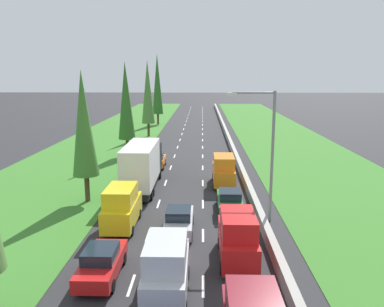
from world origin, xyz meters
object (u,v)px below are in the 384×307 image
Objects in this scene: street_light_mast at (268,147)px; poplar_tree_fourth at (148,92)px; green_sedan_right_lane at (230,201)px; poplar_tree_fifth at (157,84)px; red_van_right_lane at (237,237)px; silver_van_centre_lane at (167,268)px; orange_van_right_lane at (224,170)px; yellow_van_left_lane at (122,207)px; white_box_truck_left_lane at (143,165)px; red_sedan_left_lane at (102,262)px; silver_sedan_centre_lane at (179,220)px; poplar_tree_second at (84,124)px; poplar_tree_third at (126,101)px; orange_hatchback_left_lane at (157,160)px.

poplar_tree_fourth is at bearing 109.71° from street_light_mast.
green_sedan_right_lane is 0.32× the size of poplar_tree_fifth.
red_van_right_lane is 1.00× the size of silver_van_centre_lane.
poplar_tree_fifth is 53.46m from street_light_mast.
orange_van_right_lane reaches higher than green_sedan_right_lane.
yellow_van_left_lane and orange_van_right_lane have the same top height.
white_box_truck_left_lane is (0.10, 8.66, 0.78)m from yellow_van_left_lane.
red_sedan_left_lane is at bearing -112.77° from orange_van_right_lane.
poplar_tree_second reaches higher than silver_sedan_centre_lane.
red_sedan_left_lane is 0.39× the size of poplar_tree_third.
poplar_tree_second is at bearing 126.80° from yellow_van_left_lane.
silver_sedan_centre_lane is 0.39× the size of poplar_tree_third.
yellow_van_left_lane is (-0.31, 6.58, 0.59)m from red_sedan_left_lane.
poplar_tree_fifth reaches higher than street_light_mast.
silver_van_centre_lane is at bearing -60.38° from poplar_tree_second.
orange_hatchback_left_lane is at bearing 70.00° from poplar_tree_second.
red_sedan_left_lane is 0.32× the size of poplar_tree_fifth.
poplar_tree_fifth is (0.29, 47.94, 1.78)m from poplar_tree_second.
poplar_tree_fifth is at bearing 104.16° from orange_van_right_lane.
poplar_tree_second is (-3.84, 5.13, 4.85)m from yellow_van_left_lane.
poplar_tree_fifth reaches higher than orange_hatchback_left_lane.
poplar_tree_fourth is (-3.39, 37.98, 5.76)m from yellow_van_left_lane.
poplar_tree_second reaches higher than orange_van_right_lane.
street_light_mast is at bearing 40.18° from red_sedan_left_lane.
orange_hatchback_left_lane is at bearing 87.94° from white_box_truck_left_lane.
yellow_van_left_lane is at bearing 147.03° from red_van_right_lane.
green_sedan_right_lane is 5.36m from silver_sedan_centre_lane.
yellow_van_left_lane is at bearing -125.95° from orange_van_right_lane.
poplar_tree_fourth reaches higher than green_sedan_right_lane.
silver_sedan_centre_lane is 0.50× the size of street_light_mast.
red_sedan_left_lane is 13.57m from poplar_tree_second.
street_light_mast reaches higher than red_sedan_left_lane.
poplar_tree_fifth is at bearing 89.30° from poplar_tree_third.
poplar_tree_third is at bearing 126.58° from orange_hatchback_left_lane.
orange_hatchback_left_lane reaches higher than silver_sedan_centre_lane.
orange_van_right_lane is 0.35× the size of poplar_tree_fifth.
green_sedan_right_lane is 12.64m from poplar_tree_second.
poplar_tree_fifth is 1.55× the size of street_light_mast.
poplar_tree_third is at bearing 108.36° from silver_sedan_centre_lane.
orange_van_right_lane is at bearing -48.03° from poplar_tree_third.
yellow_van_left_lane is at bearing -86.18° from poplar_tree_fifth.
orange_hatchback_left_lane is at bearing -79.91° from poplar_tree_fourth.
red_sedan_left_lane is 13.09m from street_light_mast.
red_van_right_lane is 7.90m from green_sedan_right_lane.
yellow_van_left_lane is 1.00× the size of orange_van_right_lane.
yellow_van_left_lane is 8.98m from silver_van_centre_lane.
green_sedan_right_lane is at bearing -77.63° from poplar_tree_fifth.
red_van_right_lane is 0.40× the size of poplar_tree_fourth.
poplar_tree_fourth reaches higher than red_sedan_left_lane.
street_light_mast is (9.34, -15.38, 4.40)m from orange_hatchback_left_lane.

